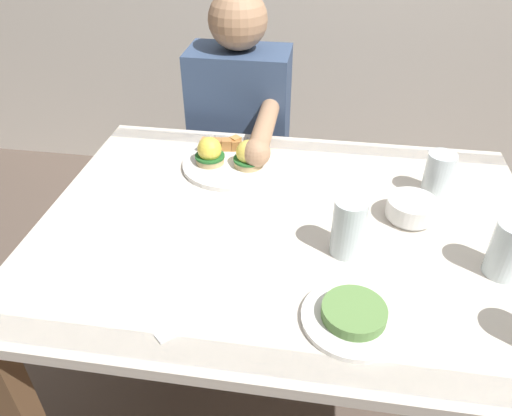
% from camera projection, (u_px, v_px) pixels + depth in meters
% --- Properties ---
extents(ground_plane, '(6.00, 6.00, 0.00)m').
position_uv_depth(ground_plane, '(279.00, 402.00, 1.62)').
color(ground_plane, brown).
extents(dining_table, '(1.20, 0.90, 0.74)m').
position_uv_depth(dining_table, '(285.00, 257.00, 1.25)').
color(dining_table, silver).
rests_on(dining_table, ground_plane).
extents(eggs_benedict_plate, '(0.27, 0.27, 0.09)m').
position_uv_depth(eggs_benedict_plate, '(229.00, 158.00, 1.39)').
color(eggs_benedict_plate, white).
rests_on(eggs_benedict_plate, dining_table).
extents(fruit_bowl, '(0.12, 0.12, 0.05)m').
position_uv_depth(fruit_bowl, '(411.00, 209.00, 1.19)').
color(fruit_bowl, white).
rests_on(fruit_bowl, dining_table).
extents(fork, '(0.12, 0.13, 0.00)m').
position_uv_depth(fork, '(188.00, 322.00, 0.93)').
color(fork, silver).
rests_on(fork, dining_table).
extents(water_glass_near, '(0.07, 0.07, 0.12)m').
position_uv_depth(water_glass_near, '(438.00, 177.00, 1.26)').
color(water_glass_near, silver).
rests_on(water_glass_near, dining_table).
extents(water_glass_far, '(0.07, 0.07, 0.14)m').
position_uv_depth(water_glass_far, '(348.00, 231.00, 1.07)').
color(water_glass_far, silver).
rests_on(water_glass_far, dining_table).
extents(water_glass_extra, '(0.08, 0.08, 0.13)m').
position_uv_depth(water_glass_extra, '(508.00, 252.00, 1.02)').
color(water_glass_extra, silver).
rests_on(water_glass_extra, dining_table).
extents(side_plate, '(0.20, 0.20, 0.04)m').
position_uv_depth(side_plate, '(353.00, 316.00, 0.93)').
color(side_plate, white).
rests_on(side_plate, dining_table).
extents(diner_person, '(0.34, 0.54, 1.14)m').
position_uv_depth(diner_person, '(240.00, 136.00, 1.75)').
color(diner_person, '#33333D').
rests_on(diner_person, ground_plane).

